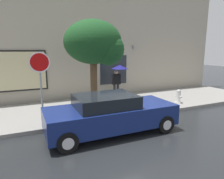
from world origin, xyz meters
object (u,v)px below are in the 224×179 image
(fire_hydrant, at_px, (178,96))
(street_tree, at_px, (96,44))
(pedestrian_with_umbrella, at_px, (119,72))
(parked_car, at_px, (110,114))
(stop_sign, at_px, (40,74))

(fire_hydrant, height_order, street_tree, street_tree)
(street_tree, bearing_deg, fire_hydrant, -6.11)
(fire_hydrant, xyz_separation_m, street_tree, (-4.43, 0.47, 2.67))
(fire_hydrant, height_order, pedestrian_with_umbrella, pedestrian_with_umbrella)
(fire_hydrant, xyz_separation_m, pedestrian_with_umbrella, (-2.45, 2.28, 1.17))
(parked_car, xyz_separation_m, stop_sign, (-2.13, 1.65, 1.36))
(fire_hydrant, distance_m, street_tree, 5.20)
(street_tree, relative_size, stop_sign, 1.51)
(fire_hydrant, bearing_deg, street_tree, 173.89)
(fire_hydrant, xyz_separation_m, stop_sign, (-6.89, -0.15, 1.57))
(pedestrian_with_umbrella, bearing_deg, parked_car, -119.43)
(pedestrian_with_umbrella, bearing_deg, fire_hydrant, -43.03)
(parked_car, distance_m, fire_hydrant, 5.08)
(pedestrian_with_umbrella, relative_size, street_tree, 0.47)
(parked_car, height_order, fire_hydrant, parked_car)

